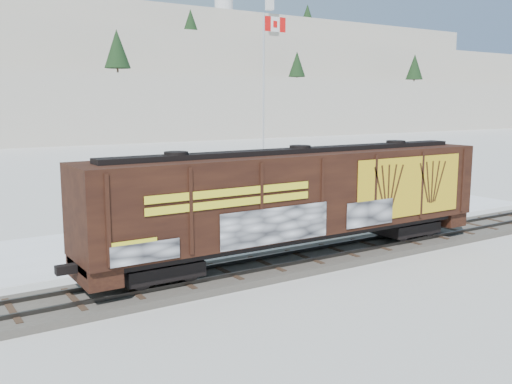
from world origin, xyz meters
TOP-DOWN VIEW (x-y plane):
  - ground at (0.00, 0.00)m, footprint 500.00×500.00m
  - rail_track at (0.00, 0.00)m, footprint 50.00×3.40m
  - parking_strip at (0.00, 7.50)m, footprint 40.00×8.00m
  - hopper_railcar at (-2.30, -0.01)m, footprint 19.12×3.06m
  - flagpole at (5.33, 14.05)m, footprint 2.30×0.90m
  - car_silver at (-5.08, 5.77)m, footprint 5.45×3.88m
  - car_white at (1.01, 8.37)m, footprint 4.29×2.58m
  - car_dark at (4.16, 6.10)m, footprint 5.12×2.35m

SIDE VIEW (x-z plane):
  - ground at x=0.00m, z-range 0.00..0.00m
  - parking_strip at x=0.00m, z-range 0.00..0.03m
  - rail_track at x=0.00m, z-range -0.07..0.36m
  - car_white at x=1.01m, z-range 0.03..1.37m
  - car_dark at x=4.16m, z-range 0.03..1.48m
  - car_silver at x=-5.08m, z-range 0.03..1.75m
  - hopper_railcar at x=-2.30m, z-range 0.69..5.34m
  - flagpole at x=5.33m, z-range -1.58..11.42m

